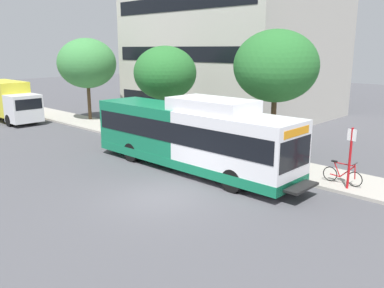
{
  "coord_description": "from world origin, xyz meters",
  "views": [
    {
      "loc": [
        -10.05,
        -11.46,
        5.88
      ],
      "look_at": [
        2.87,
        0.89,
        1.6
      ],
      "focal_mm": 37.44,
      "sensor_mm": 36.0,
      "label": 1
    }
  ],
  "objects": [
    {
      "name": "street_tree_mid_block",
      "position": [
        7.69,
        7.9,
        4.32
      ],
      "size": [
        4.06,
        4.06,
        5.92
      ],
      "color": "#4C3823",
      "rests_on": "sidewalk_curb"
    },
    {
      "name": "sidewalk_curb",
      "position": [
        7.0,
        6.0,
        0.07
      ],
      "size": [
        3.0,
        56.0,
        0.14
      ],
      "primitive_type": "cube",
      "color": "#A8A399",
      "rests_on": "ground"
    },
    {
      "name": "bicycle_parked",
      "position": [
        6.4,
        -4.75,
        0.56
      ],
      "size": [
        0.52,
        1.76,
        1.02
      ],
      "color": "black",
      "rests_on": "sidewalk_curb"
    },
    {
      "name": "street_tree_near_stop",
      "position": [
        8.07,
        -0.11,
        4.98
      ],
      "size": [
        4.37,
        4.37,
        6.71
      ],
      "color": "#4C3823",
      "rests_on": "sidewalk_curb"
    },
    {
      "name": "box_truck_background",
      "position": [
        3.19,
        21.95,
        1.74
      ],
      "size": [
        2.32,
        7.01,
        3.25
      ],
      "color": "silver",
      "rests_on": "ground"
    },
    {
      "name": "transit_bus",
      "position": [
        3.73,
        1.8,
        1.7
      ],
      "size": [
        2.58,
        12.25,
        3.65
      ],
      "color": "white",
      "rests_on": "ground"
    },
    {
      "name": "bus_stop_sign_pole",
      "position": [
        6.0,
        -5.16,
        1.65
      ],
      "size": [
        0.1,
        0.36,
        2.6
      ],
      "color": "red",
      "rests_on": "sidewalk_curb"
    },
    {
      "name": "ground_plane",
      "position": [
        0.0,
        8.0,
        0.0
      ],
      "size": [
        120.0,
        120.0,
        0.0
      ],
      "primitive_type": "plane",
      "color": "#4C4C51"
    },
    {
      "name": "street_tree_far_block",
      "position": [
        7.86,
        17.41,
        4.7
      ],
      "size": [
        4.68,
        4.68,
        6.55
      ],
      "color": "#4C3823",
      "rests_on": "sidewalk_curb"
    }
  ]
}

